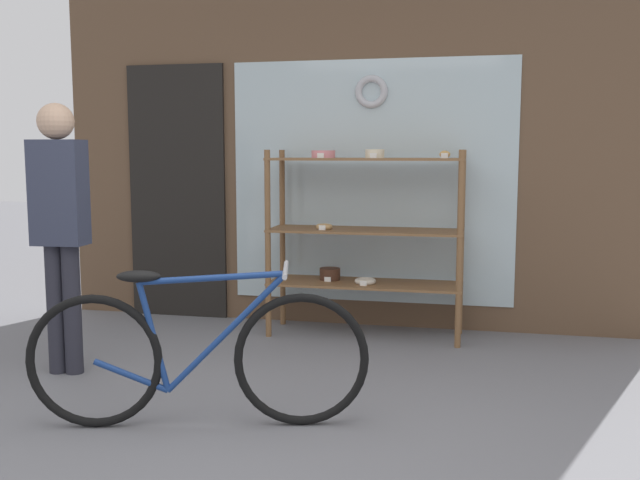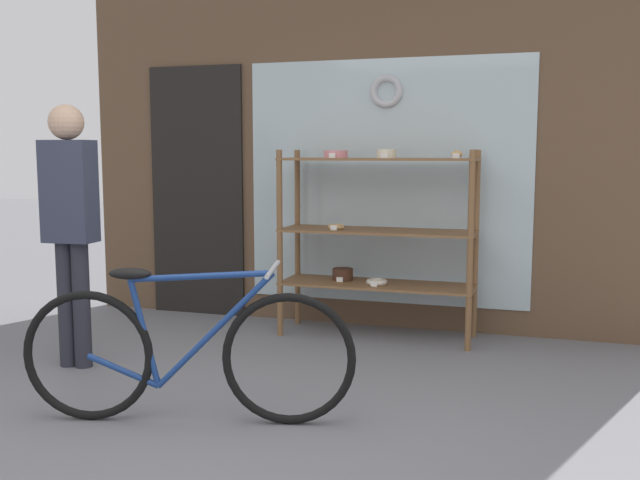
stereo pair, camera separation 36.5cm
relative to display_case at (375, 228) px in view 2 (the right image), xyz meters
The scene contains 4 objects.
storefront_facade 0.99m from the display_case, 122.47° to the left, with size 4.76×0.13×3.54m.
display_case is the anchor object (origin of this frame).
bicycle 2.10m from the display_case, 104.64° to the right, with size 1.68×0.57×0.82m.
pedestrian 2.15m from the display_case, 141.42° to the right, with size 0.33×0.22×1.68m.
Camera 2 is at (1.39, -2.53, 1.39)m, focal length 40.00 mm.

